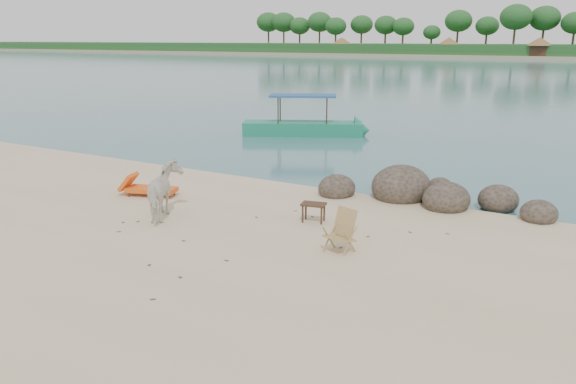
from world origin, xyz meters
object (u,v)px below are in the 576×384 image
(side_table, at_px, (313,214))
(lounge_chair, at_px, (151,188))
(boulders, at_px, (421,193))
(deck_chair, at_px, (339,233))
(cow, at_px, (165,193))
(boat_near, at_px, (303,102))

(side_table, distance_m, lounge_chair, 5.18)
(boulders, relative_size, deck_chair, 7.13)
(cow, xyz_separation_m, deck_chair, (4.80, 0.05, -0.24))
(cow, height_order, lounge_chair, cow)
(cow, bearing_deg, lounge_chair, -69.81)
(lounge_chair, bearing_deg, cow, -54.98)
(boulders, xyz_separation_m, side_table, (-1.72, -3.26, 0.01))
(cow, bearing_deg, deck_chair, 148.28)
(side_table, bearing_deg, lounge_chair, 169.81)
(boulders, height_order, side_table, boulders)
(side_table, height_order, boat_near, boat_near)
(lounge_chair, height_order, deck_chair, deck_chair)
(side_table, height_order, lounge_chair, lounge_chair)
(lounge_chair, xyz_separation_m, boat_near, (-1.49, 11.91, 1.27))
(deck_chair, relative_size, boat_near, 0.14)
(deck_chair, bearing_deg, boulders, 103.65)
(lounge_chair, bearing_deg, deck_chair, -28.84)
(boulders, relative_size, lounge_chair, 3.56)
(cow, relative_size, boat_near, 0.26)
(boulders, xyz_separation_m, deck_chair, (-0.32, -4.78, 0.22))
(cow, height_order, deck_chair, cow)
(cow, xyz_separation_m, side_table, (3.39, 1.57, -0.45))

